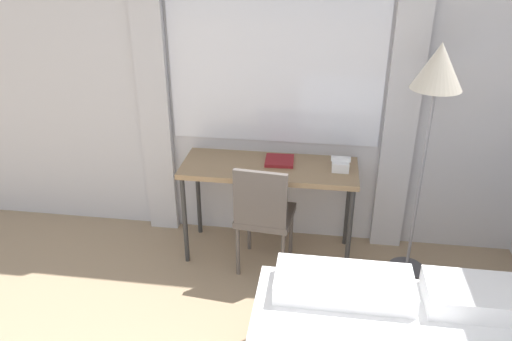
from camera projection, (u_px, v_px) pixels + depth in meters
name	position (u px, v px, depth m)	size (l,w,h in m)	color
wall_back_with_window	(236.00, 76.00, 3.79)	(5.59, 0.13, 2.70)	silver
desk	(269.00, 174.00, 3.74)	(1.31, 0.50, 0.77)	#937551
desk_chair	(264.00, 212.00, 3.63)	(0.44, 0.44, 0.89)	#59514C
standing_lamp	(436.00, 84.00, 3.19)	(0.33, 0.33, 1.74)	#4C4C51
telephone	(340.00, 164.00, 3.64)	(0.14, 0.15, 0.09)	white
book	(279.00, 161.00, 3.76)	(0.22, 0.22, 0.02)	maroon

